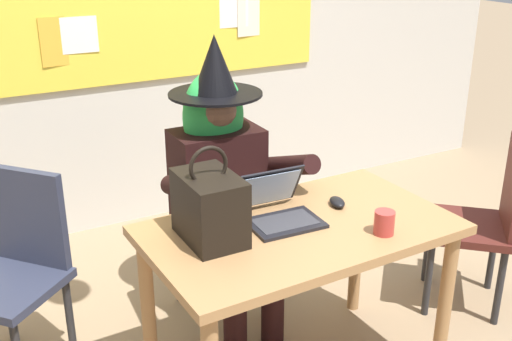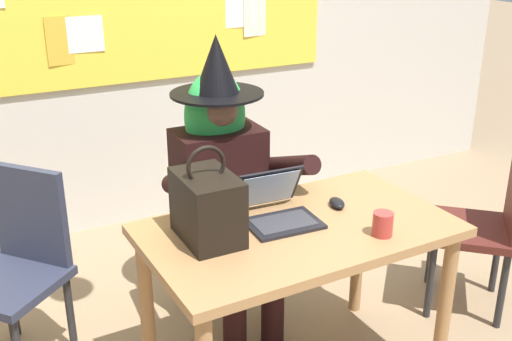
# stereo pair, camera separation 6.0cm
# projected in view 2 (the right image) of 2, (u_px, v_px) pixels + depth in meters

# --- Properties ---
(desk_main) EXTENTS (1.25, 0.75, 0.75)m
(desk_main) POSITION_uv_depth(u_px,v_px,m) (298.00, 249.00, 2.54)
(desk_main) COLOR #A37547
(desk_main) RESTS_ON ground
(chair_at_desk) EXTENTS (0.43, 0.43, 0.90)m
(chair_at_desk) POSITION_uv_depth(u_px,v_px,m) (215.00, 214.00, 3.16)
(chair_at_desk) COLOR black
(chair_at_desk) RESTS_ON ground
(person_costumed) EXTENTS (0.59, 0.68, 1.42)m
(person_costumed) POSITION_uv_depth(u_px,v_px,m) (224.00, 170.00, 2.95)
(person_costumed) COLOR black
(person_costumed) RESTS_ON ground
(laptop) EXTENTS (0.30, 0.32, 0.20)m
(laptop) POSITION_uv_depth(u_px,v_px,m) (277.00, 209.00, 2.54)
(laptop) COLOR black
(laptop) RESTS_ON desk_main
(computer_mouse) EXTENTS (0.09, 0.12, 0.03)m
(computer_mouse) POSITION_uv_depth(u_px,v_px,m) (337.00, 203.00, 2.66)
(computer_mouse) COLOR black
(computer_mouse) RESTS_ON desk_main
(handbag) EXTENTS (0.20, 0.30, 0.38)m
(handbag) POSITION_uv_depth(u_px,v_px,m) (207.00, 206.00, 2.35)
(handbag) COLOR black
(handbag) RESTS_ON desk_main
(coffee_mug) EXTENTS (0.08, 0.08, 0.09)m
(coffee_mug) POSITION_uv_depth(u_px,v_px,m) (383.00, 224.00, 2.41)
(coffee_mug) COLOR #B23833
(coffee_mug) RESTS_ON desk_main
(chair_spare_by_window) EXTENTS (0.59, 0.59, 0.90)m
(chair_spare_by_window) POSITION_uv_depth(u_px,v_px,m) (18.00, 259.00, 2.74)
(chair_spare_by_window) COLOR #2D3347
(chair_spare_by_window) RESTS_ON ground
(chair_extra_corner) EXTENTS (0.59, 0.59, 0.91)m
(chair_extra_corner) POSITION_uv_depth(u_px,v_px,m) (489.00, 218.00, 3.11)
(chair_extra_corner) COLOR #4C1E19
(chair_extra_corner) RESTS_ON ground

